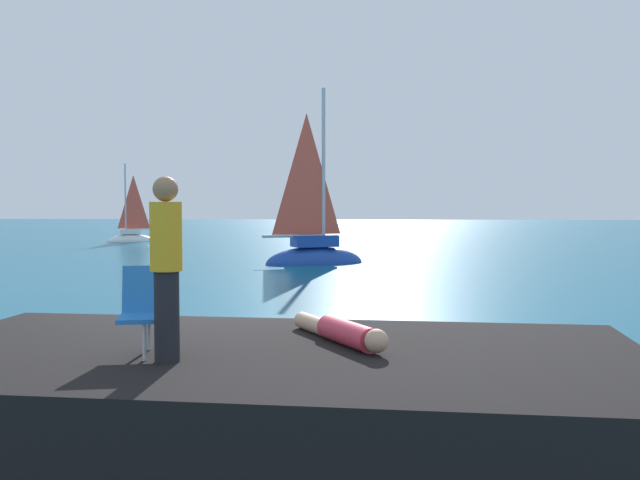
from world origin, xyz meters
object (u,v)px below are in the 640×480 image
Objects in this scene: sailboat_far at (131,237)px; person_standing at (166,263)px; person_sunbather at (342,332)px; beach_chair at (147,306)px; sailboat_near at (314,254)px.

person_standing is at bearing 86.18° from sailboat_far.
person_sunbather is 1.92m from person_standing.
person_sunbather is 1.90m from beach_chair.
sailboat_far is 2.95× the size of person_standing.
beach_chair reaches higher than person_sunbather.
beach_chair is (-0.28, 0.35, -0.42)m from person_standing.
person_standing reaches higher than person_sunbather.
person_sunbather is at bearing 88.98° from sailboat_far.
sailboat_near is at bearing 167.80° from beach_chair.
sailboat_near is 19.58m from beach_chair.
sailboat_far is 35.17m from person_sunbather.
sailboat_near is at bearing -24.48° from person_sunbather.
sailboat_near is 19.95m from person_standing.
person_sunbather is at bearing -106.87° from sailboat_near.
person_standing reaches higher than beach_chair.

